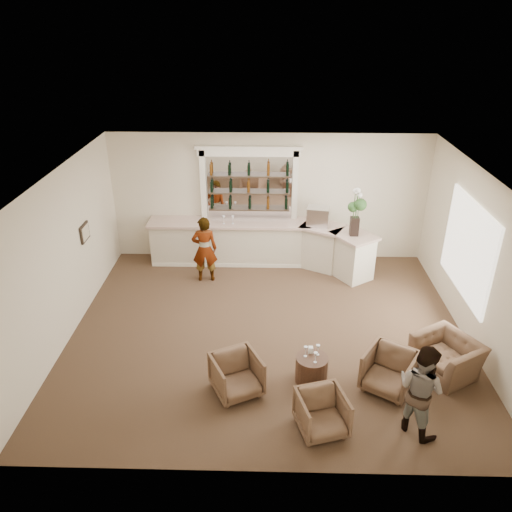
{
  "coord_description": "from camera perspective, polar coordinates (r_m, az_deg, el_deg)",
  "views": [
    {
      "loc": [
        -0.02,
        -8.54,
        6.01
      ],
      "look_at": [
        -0.26,
        0.9,
        1.28
      ],
      "focal_mm": 35.0,
      "sensor_mm": 36.0,
      "label": 1
    }
  ],
  "objects": [
    {
      "name": "guest",
      "position": [
        8.25,
        18.31,
        -14.28
      ],
      "size": [
        0.95,
        0.97,
        1.58
      ],
      "primitive_type": "imported",
      "rotation": [
        0.0,
        0.0,
        2.26
      ],
      "color": "gray",
      "rests_on": "ground"
    },
    {
      "name": "room_shell",
      "position": [
        9.95,
        2.42,
        4.94
      ],
      "size": [
        8.04,
        7.02,
        3.32
      ],
      "color": "beige",
      "rests_on": "ground"
    },
    {
      "name": "wine_glass_tbl_c",
      "position": [
        8.81,
        6.81,
        -11.44
      ],
      "size": [
        0.07,
        0.07,
        0.21
      ],
      "primitive_type": null,
      "color": "white",
      "rests_on": "cocktail_table"
    },
    {
      "name": "back_bar_alcove",
      "position": [
        12.6,
        -0.8,
        8.2
      ],
      "size": [
        2.64,
        0.25,
        3.0
      ],
      "color": "white",
      "rests_on": "ground"
    },
    {
      "name": "sommelier",
      "position": [
        11.97,
        -5.9,
        0.78
      ],
      "size": [
        0.63,
        0.45,
        1.65
      ],
      "primitive_type": "imported",
      "rotation": [
        0.0,
        0.0,
        3.24
      ],
      "color": "gray",
      "rests_on": "ground"
    },
    {
      "name": "armchair_left",
      "position": [
        8.78,
        -2.22,
        -13.43
      ],
      "size": [
        1.04,
        1.05,
        0.72
      ],
      "primitive_type": "imported",
      "rotation": [
        0.0,
        0.0,
        0.46
      ],
      "color": "brown",
      "rests_on": "ground"
    },
    {
      "name": "wine_glass_tbl_a",
      "position": [
        8.92,
        5.68,
        -10.81
      ],
      "size": [
        0.07,
        0.07,
        0.21
      ],
      "primitive_type": null,
      "color": "white",
      "rests_on": "cocktail_table"
    },
    {
      "name": "ground",
      "position": [
        10.44,
        1.32,
        -8.54
      ],
      "size": [
        8.0,
        8.0,
        0.0
      ],
      "primitive_type": "plane",
      "color": "brown",
      "rests_on": "ground"
    },
    {
      "name": "wine_glass_tbl_b",
      "position": [
        8.98,
        7.09,
        -10.61
      ],
      "size": [
        0.07,
        0.07,
        0.21
      ],
      "primitive_type": null,
      "color": "white",
      "rests_on": "cocktail_table"
    },
    {
      "name": "flower_vase",
      "position": [
        11.87,
        11.36,
        5.32
      ],
      "size": [
        0.31,
        0.31,
        1.18
      ],
      "color": "black",
      "rests_on": "bar_counter"
    },
    {
      "name": "napkin_holder",
      "position": [
        9.05,
        6.27,
        -10.62
      ],
      "size": [
        0.08,
        0.08,
        0.12
      ],
      "primitive_type": "cube",
      "color": "white",
      "rests_on": "cocktail_table"
    },
    {
      "name": "wine_glass_bar_left",
      "position": [
        12.49,
        -2.67,
        4.16
      ],
      "size": [
        0.07,
        0.07,
        0.21
      ],
      "primitive_type": null,
      "color": "white",
      "rests_on": "bar_counter"
    },
    {
      "name": "armchair_center",
      "position": [
        8.21,
        7.55,
        -17.37
      ],
      "size": [
        0.9,
        0.92,
        0.68
      ],
      "primitive_type": "imported",
      "rotation": [
        0.0,
        0.0,
        0.28
      ],
      "color": "brown",
      "rests_on": "ground"
    },
    {
      "name": "armchair_right",
      "position": [
        9.13,
        14.96,
        -12.58
      ],
      "size": [
        1.12,
        1.13,
        0.75
      ],
      "primitive_type": "imported",
      "rotation": [
        0.0,
        0.0,
        -0.57
      ],
      "color": "brown",
      "rests_on": "ground"
    },
    {
      "name": "wine_glass_bar_right",
      "position": [
        12.51,
        -3.71,
        4.16
      ],
      "size": [
        0.07,
        0.07,
        0.21
      ],
      "primitive_type": null,
      "color": "white",
      "rests_on": "bar_counter"
    },
    {
      "name": "cocktail_table",
      "position": [
        9.13,
        6.36,
        -12.7
      ],
      "size": [
        0.58,
        0.58,
        0.5
      ],
      "primitive_type": "cylinder",
      "color": "#4C2F20",
      "rests_on": "ground"
    },
    {
      "name": "espresso_machine",
      "position": [
        12.46,
        7.1,
        4.55
      ],
      "size": [
        0.6,
        0.53,
        0.47
      ],
      "primitive_type": "cube",
      "rotation": [
        0.0,
        0.0,
        -0.18
      ],
      "color": "silver",
      "rests_on": "bar_counter"
    },
    {
      "name": "bar_counter",
      "position": [
        12.75,
        0.68,
        1.37
      ],
      "size": [
        5.72,
        1.8,
        1.14
      ],
      "color": "#EDE5CE",
      "rests_on": "ground"
    },
    {
      "name": "armchair_far",
      "position": [
        9.83,
        20.93,
        -10.65
      ],
      "size": [
        1.34,
        1.39,
        0.69
      ],
      "primitive_type": "imported",
      "rotation": [
        0.0,
        0.0,
        -1.03
      ],
      "color": "brown",
      "rests_on": "ground"
    }
  ]
}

